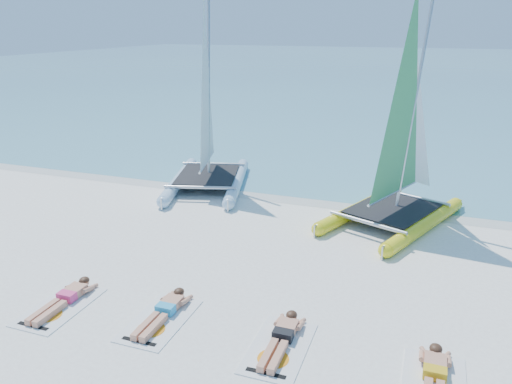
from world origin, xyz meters
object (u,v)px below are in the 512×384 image
towel_a (60,307)px  towel_c (279,348)px  sunbather_b (164,310)px  sunbather_c (282,336)px  sunbather_a (66,298)px  sunbather_d (435,375)px  towel_b (160,320)px  catamaran_blue (207,127)px  catamaran_yellow (406,147)px

towel_a → towel_c: size_ratio=1.00×
sunbather_b → towel_c: sunbather_b is taller
towel_a → sunbather_c: bearing=5.0°
sunbather_a → towel_c: sunbather_a is taller
sunbather_c → sunbather_b: bearing=178.9°
sunbather_b → sunbather_d: 5.11m
sunbather_a → sunbather_d: bearing=0.4°
towel_c → sunbather_b: bearing=174.4°
sunbather_a → towel_b: (2.19, 0.07, -0.11)m
catamaran_blue → sunbather_b: bearing=-86.5°
sunbather_b → sunbather_d: same height
towel_c → sunbather_d: bearing=0.5°
catamaran_yellow → sunbather_d: 7.68m
catamaran_yellow → towel_a: (-6.18, -7.55, -2.17)m
sunbather_c → sunbather_a: bearing=-177.3°
sunbather_c → towel_c: bearing=-90.0°
sunbather_b → towel_c: bearing=-5.6°
catamaran_blue → sunbather_d: bearing=-61.7°
towel_a → catamaran_blue: bearing=93.8°
catamaran_yellow → sunbather_b: 8.39m
catamaran_blue → sunbather_b: catamaran_blue is taller
sunbather_a → sunbather_d: 7.30m
catamaran_yellow → sunbather_b: size_ratio=4.01×
towel_c → towel_a: bearing=-177.3°
sunbather_d → sunbather_b: bearing=177.6°
sunbather_a → sunbather_c: (4.66, 0.22, 0.00)m
sunbather_a → towel_b: 2.19m
sunbather_b → sunbather_d: (5.11, -0.22, 0.00)m
catamaran_yellow → sunbather_d: bearing=-59.2°
towel_a → sunbather_c: 4.67m
towel_b → sunbather_b: size_ratio=1.07×
catamaran_yellow → sunbather_a: catamaran_yellow is taller
catamaran_blue → catamaran_yellow: (6.73, -0.90, 0.06)m
towel_a → sunbather_c: size_ratio=1.07×
towel_b → sunbather_d: (5.11, -0.03, 0.11)m
towel_a → towel_b: same height
catamaran_yellow → towel_b: (-3.99, -7.28, -2.17)m
towel_a → sunbather_b: sunbather_b is taller
catamaran_yellow → towel_b: catamaran_yellow is taller
catamaran_blue → towel_c: catamaran_blue is taller
towel_a → towel_c: (4.66, 0.22, 0.00)m
sunbather_b → catamaran_blue: bearing=108.9°
towel_b → towel_c: same height
catamaran_yellow → sunbather_d: size_ratio=4.01×
catamaran_yellow → sunbather_a: bearing=-107.9°
sunbather_a → towel_c: size_ratio=0.93×
towel_b → sunbather_c: size_ratio=1.07×
towel_a → towel_c: 4.66m
catamaran_blue → towel_b: size_ratio=3.84×
catamaran_yellow → sunbather_b: bearing=-97.2°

